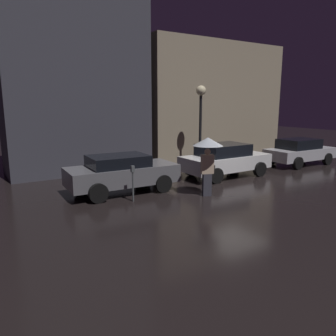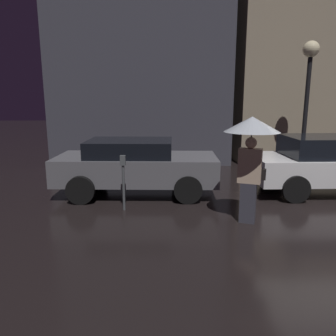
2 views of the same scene
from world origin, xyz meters
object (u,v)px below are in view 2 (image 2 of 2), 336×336
parked_car_white (331,163)px  pedestrian_with_umbrella (251,140)px  street_lamp_near (309,75)px  parking_meter (123,177)px  parked_car_grey (135,165)px

parked_car_white → pedestrian_with_umbrella: (-2.78, -2.17, 0.91)m
pedestrian_with_umbrella → street_lamp_near: size_ratio=0.51×
pedestrian_with_umbrella → parking_meter: bearing=-175.4°
parked_car_grey → street_lamp_near: size_ratio=1.00×
parked_car_grey → street_lamp_near: 6.22m
parking_meter → street_lamp_near: size_ratio=0.30×
parked_car_white → pedestrian_with_umbrella: pedestrian_with_umbrella is taller
parked_car_white → parking_meter: parked_car_white is taller
parked_car_grey → pedestrian_with_umbrella: (2.47, -2.11, 0.93)m
parked_car_grey → pedestrian_with_umbrella: bearing=-38.6°
pedestrian_with_umbrella → street_lamp_near: 5.30m
parking_meter → street_lamp_near: 6.91m
parked_car_white → street_lamp_near: (0.08, 2.04, 2.41)m
street_lamp_near → parked_car_white: bearing=-92.2°
parked_car_white → street_lamp_near: bearing=87.0°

